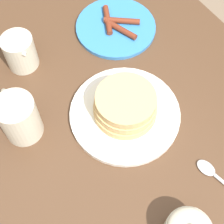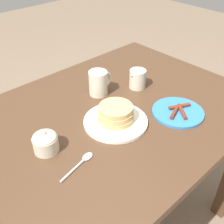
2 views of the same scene
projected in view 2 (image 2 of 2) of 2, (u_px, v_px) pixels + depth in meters
name	position (u px, v px, depth m)	size (l,w,h in m)	color
dining_table	(96.00, 148.00, 1.10)	(1.30, 0.83, 0.76)	#4C3321
pancake_plate	(116.00, 117.00, 1.00)	(0.23, 0.23, 0.07)	white
side_plate_bacon	(178.00, 112.00, 1.06)	(0.20, 0.20, 0.02)	#337AC6
coffee_mug	(99.00, 82.00, 1.15)	(0.11, 0.08, 0.10)	beige
creamer_pitcher	(138.00, 78.00, 1.19)	(0.11, 0.07, 0.09)	beige
sugar_bowl	(45.00, 142.00, 0.88)	(0.08, 0.08, 0.08)	beige
spoon	(82.00, 161.00, 0.86)	(0.14, 0.05, 0.01)	silver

